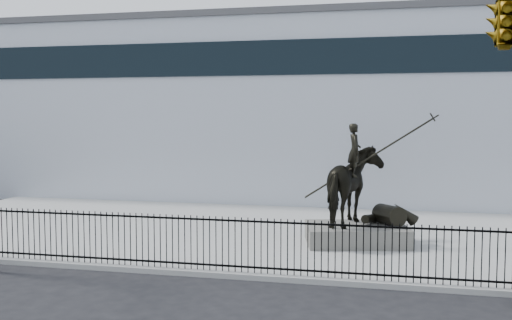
# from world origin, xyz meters

# --- Properties ---
(ground) EXTENTS (120.00, 120.00, 0.00)m
(ground) POSITION_xyz_m (0.00, 0.00, 0.00)
(ground) COLOR black
(ground) RESTS_ON ground
(plaza) EXTENTS (30.00, 12.00, 0.15)m
(plaza) POSITION_xyz_m (0.00, 7.00, 0.07)
(plaza) COLOR #9A9A97
(plaza) RESTS_ON ground
(building) EXTENTS (44.00, 14.00, 9.00)m
(building) POSITION_xyz_m (0.00, 20.00, 4.50)
(building) COLOR silver
(building) RESTS_ON ground
(picket_fence) EXTENTS (22.10, 0.10, 1.50)m
(picket_fence) POSITION_xyz_m (0.00, 1.25, 0.90)
(picket_fence) COLOR black
(picket_fence) RESTS_ON plaza
(statue_plinth) EXTENTS (3.67, 2.90, 0.61)m
(statue_plinth) POSITION_xyz_m (2.95, 5.60, 0.45)
(statue_plinth) COLOR #5C5A54
(statue_plinth) RESTS_ON plaza
(equestrian_statue) EXTENTS (4.08, 3.00, 3.53)m
(equestrian_statue) POSITION_xyz_m (3.01, 5.62, 2.04)
(equestrian_statue) COLOR black
(equestrian_statue) RESTS_ON statue_plinth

